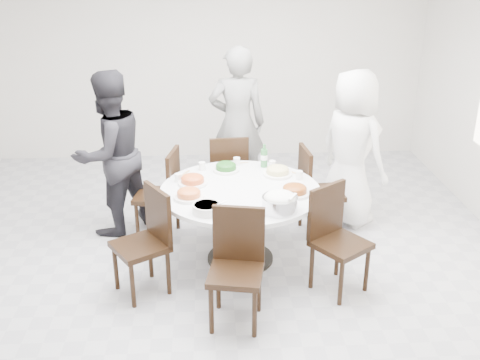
{
  "coord_description": "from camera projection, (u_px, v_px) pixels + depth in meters",
  "views": [
    {
      "loc": [
        -0.02,
        -4.77,
        2.84
      ],
      "look_at": [
        0.27,
        0.05,
        0.82
      ],
      "focal_mm": 42.0,
      "sensor_mm": 36.0,
      "label": 1
    }
  ],
  "objects": [
    {
      "name": "dining_table",
      "position": [
        240.0,
        225.0,
        5.36
      ],
      "size": [
        1.5,
        1.5,
        0.75
      ],
      "primitive_type": "cylinder",
      "color": "white",
      "rests_on": "floor"
    },
    {
      "name": "dish_greens",
      "position": [
        226.0,
        168.0,
        5.61
      ],
      "size": [
        0.26,
        0.26,
        0.07
      ],
      "primitive_type": "cylinder",
      "color": "white",
      "rests_on": "dining_table"
    },
    {
      "name": "tea_cups",
      "position": [
        237.0,
        162.0,
        5.75
      ],
      "size": [
        0.07,
        0.07,
        0.08
      ],
      "primitive_type": "cylinder",
      "color": "white",
      "rests_on": "dining_table"
    },
    {
      "name": "diner_middle",
      "position": [
        237.0,
        124.0,
        6.57
      ],
      "size": [
        0.67,
        0.45,
        1.82
      ],
      "primitive_type": "imported",
      "rotation": [
        0.0,
        0.0,
        3.13
      ],
      "color": "black",
      "rests_on": "floor"
    },
    {
      "name": "soup_bowl",
      "position": [
        207.0,
        208.0,
        4.74
      ],
      "size": [
        0.24,
        0.24,
        0.07
      ],
      "primitive_type": "cylinder",
      "color": "white",
      "rests_on": "dining_table"
    },
    {
      "name": "chair_sw",
      "position": [
        140.0,
        244.0,
        4.81
      ],
      "size": [
        0.58,
        0.58,
        0.95
      ],
      "primitive_type": "cube",
      "rotation": [
        0.0,
        0.0,
        5.27
      ],
      "color": "black",
      "rests_on": "floor"
    },
    {
      "name": "dish_redbrown",
      "position": [
        295.0,
        191.0,
        5.08
      ],
      "size": [
        0.28,
        0.28,
        0.07
      ],
      "primitive_type": "cylinder",
      "color": "white",
      "rests_on": "dining_table"
    },
    {
      "name": "diner_right",
      "position": [
        352.0,
        149.0,
        5.95
      ],
      "size": [
        0.92,
        0.99,
        1.7
      ],
      "primitive_type": "imported",
      "rotation": [
        0.0,
        0.0,
        2.2
      ],
      "color": "white",
      "rests_on": "floor"
    },
    {
      "name": "wall_back",
      "position": [
        208.0,
        59.0,
        7.71
      ],
      "size": [
        6.0,
        0.01,
        2.8
      ],
      "primitive_type": "cube",
      "color": "silver",
      "rests_on": "ground"
    },
    {
      "name": "diner_left",
      "position": [
        110.0,
        154.0,
        5.76
      ],
      "size": [
        1.06,
        1.05,
        1.73
      ],
      "primitive_type": "imported",
      "rotation": [
        0.0,
        0.0,
        3.92
      ],
      "color": "black",
      "rests_on": "floor"
    },
    {
      "name": "dish_tofu",
      "position": [
        189.0,
        195.0,
        5.0
      ],
      "size": [
        0.27,
        0.27,
        0.07
      ],
      "primitive_type": "cylinder",
      "color": "white",
      "rests_on": "dining_table"
    },
    {
      "name": "dish_orange",
      "position": [
        193.0,
        181.0,
        5.3
      ],
      "size": [
        0.28,
        0.28,
        0.07
      ],
      "primitive_type": "cylinder",
      "color": "white",
      "rests_on": "dining_table"
    },
    {
      "name": "chair_s",
      "position": [
        236.0,
        271.0,
        4.41
      ],
      "size": [
        0.49,
        0.49,
        0.95
      ],
      "primitive_type": "cube",
      "rotation": [
        0.0,
        0.0,
        6.1
      ],
      "color": "black",
      "rests_on": "floor"
    },
    {
      "name": "beverage_bottle",
      "position": [
        264.0,
        156.0,
        5.69
      ],
      "size": [
        0.07,
        0.07,
        0.24
      ],
      "primitive_type": "cylinder",
      "color": "#2D7136",
      "rests_on": "dining_table"
    },
    {
      "name": "chair_se",
      "position": [
        341.0,
        242.0,
        4.84
      ],
      "size": [
        0.59,
        0.59,
        0.95
      ],
      "primitive_type": "cube",
      "rotation": [
        0.0,
        0.0,
        6.91
      ],
      "color": "black",
      "rests_on": "floor"
    },
    {
      "name": "floor",
      "position": [
        213.0,
        260.0,
        5.49
      ],
      "size": [
        6.0,
        6.0,
        0.01
      ],
      "primitive_type": "cube",
      "color": "#B1B1B6",
      "rests_on": "ground"
    },
    {
      "name": "wall_front",
      "position": [
        218.0,
        346.0,
        2.18
      ],
      "size": [
        6.0,
        0.01,
        2.8
      ],
      "primitive_type": "cube",
      "color": "silver",
      "rests_on": "ground"
    },
    {
      "name": "chopsticks",
      "position": [
        235.0,
        162.0,
        5.84
      ],
      "size": [
        0.24,
        0.04,
        0.01
      ],
      "primitive_type": null,
      "color": "tan",
      "rests_on": "dining_table"
    },
    {
      "name": "chair_nw",
      "position": [
        156.0,
        194.0,
        5.78
      ],
      "size": [
        0.49,
        0.49,
        0.95
      ],
      "primitive_type": "cube",
      "rotation": [
        0.0,
        0.0,
        4.52
      ],
      "color": "black",
      "rests_on": "floor"
    },
    {
      "name": "rice_bowl",
      "position": [
        280.0,
        204.0,
        4.76
      ],
      "size": [
        0.31,
        0.31,
        0.13
      ],
      "primitive_type": "cylinder",
      "color": "silver",
      "rests_on": "dining_table"
    },
    {
      "name": "dish_pale",
      "position": [
        278.0,
        172.0,
        5.51
      ],
      "size": [
        0.28,
        0.28,
        0.08
      ],
      "primitive_type": "cylinder",
      "color": "white",
      "rests_on": "dining_table"
    },
    {
      "name": "chair_ne",
      "position": [
        322.0,
        191.0,
        5.85
      ],
      "size": [
        0.46,
        0.46,
        0.95
      ],
      "primitive_type": "cube",
      "rotation": [
        0.0,
        0.0,
        1.66
      ],
      "color": "black",
      "rests_on": "floor"
    },
    {
      "name": "chair_n",
      "position": [
        227.0,
        173.0,
        6.31
      ],
      "size": [
        0.45,
        0.45,
        0.95
      ],
      "primitive_type": "cube",
      "rotation": [
        0.0,
        0.0,
        3.22
      ],
      "color": "black",
      "rests_on": "floor"
    }
  ]
}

